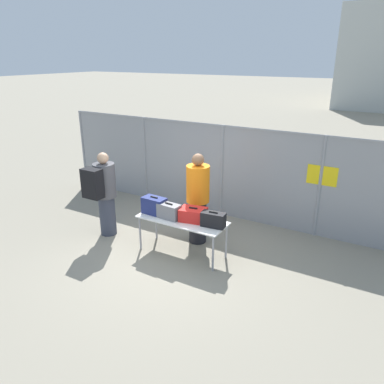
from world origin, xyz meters
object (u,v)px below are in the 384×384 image
(suitcase_red, at_px, (193,215))
(suitcase_grey, at_px, (169,211))
(inspection_table, at_px, (182,222))
(suitcase_navy, at_px, (154,206))
(security_worker_near, at_px, (198,198))
(utility_trailer, at_px, (315,192))
(suitcase_black, at_px, (213,220))
(traveler_hooded, at_px, (103,191))

(suitcase_red, bearing_deg, suitcase_grey, -162.56)
(inspection_table, xyz_separation_m, suitcase_navy, (-0.60, -0.04, 0.23))
(suitcase_grey, distance_m, security_worker_near, 0.72)
(suitcase_grey, height_order, utility_trailer, suitcase_grey)
(suitcase_grey, relative_size, utility_trailer, 0.12)
(inspection_table, relative_size, suitcase_grey, 3.84)
(suitcase_navy, height_order, security_worker_near, security_worker_near)
(suitcase_grey, relative_size, suitcase_black, 0.99)
(suitcase_navy, distance_m, suitcase_grey, 0.37)
(suitcase_grey, bearing_deg, suitcase_red, 17.44)
(traveler_hooded, bearing_deg, suitcase_black, -9.38)
(suitcase_navy, distance_m, traveler_hooded, 1.22)
(security_worker_near, bearing_deg, suitcase_grey, 83.52)
(traveler_hooded, bearing_deg, security_worker_near, 8.63)
(traveler_hooded, height_order, security_worker_near, security_worker_near)
(security_worker_near, height_order, utility_trailer, security_worker_near)
(inspection_table, height_order, suitcase_red, suitcase_red)
(inspection_table, distance_m, suitcase_navy, 0.65)
(suitcase_black, height_order, traveler_hooded, traveler_hooded)
(suitcase_black, bearing_deg, suitcase_grey, -173.78)
(traveler_hooded, bearing_deg, inspection_table, -8.55)
(suitcase_grey, bearing_deg, utility_trailer, 63.40)
(suitcase_navy, xyz_separation_m, suitcase_black, (1.25, 0.06, -0.03))
(traveler_hooded, distance_m, security_worker_near, 1.96)
(inspection_table, relative_size, suitcase_navy, 3.62)
(suitcase_navy, distance_m, suitcase_black, 1.25)
(inspection_table, xyz_separation_m, suitcase_red, (0.21, 0.06, 0.18))
(suitcase_red, bearing_deg, suitcase_black, -5.68)
(suitcase_red, distance_m, utility_trailer, 3.91)
(utility_trailer, bearing_deg, inspection_table, -114.12)
(traveler_hooded, bearing_deg, suitcase_grey, -10.90)
(suitcase_black, relative_size, traveler_hooded, 0.25)
(suitcase_grey, bearing_deg, inspection_table, 19.39)
(suitcase_grey, xyz_separation_m, security_worker_near, (0.25, 0.67, 0.10))
(suitcase_navy, xyz_separation_m, security_worker_near, (0.61, 0.63, 0.08))
(inspection_table, height_order, suitcase_black, suitcase_black)
(suitcase_black, distance_m, utility_trailer, 3.82)
(suitcase_red, distance_m, security_worker_near, 0.58)
(suitcase_navy, bearing_deg, suitcase_black, 2.58)
(suitcase_red, height_order, suitcase_black, suitcase_black)
(traveler_hooded, bearing_deg, utility_trailer, 34.84)
(inspection_table, xyz_separation_m, suitcase_black, (0.65, 0.01, 0.20))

